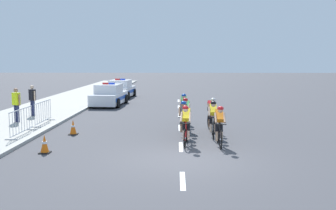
% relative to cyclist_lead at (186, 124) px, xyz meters
% --- Properties ---
extents(ground_plane, '(160.00, 160.00, 0.00)m').
position_rel_cyclist_lead_xyz_m(ground_plane, '(-0.19, -2.13, -0.79)').
color(ground_plane, '#424247').
extents(sidewalk_slab, '(4.84, 60.00, 0.12)m').
position_rel_cyclist_lead_xyz_m(sidewalk_slab, '(-8.48, 11.87, -0.73)').
color(sidewalk_slab, '#A3A099').
rests_on(sidewalk_slab, ground).
extents(kerb_edge, '(0.16, 60.00, 0.13)m').
position_rel_cyclist_lead_xyz_m(kerb_edge, '(-6.14, 11.87, -0.72)').
color(kerb_edge, '#9E9E99').
rests_on(kerb_edge, ground).
extents(lane_markings_centre, '(0.14, 21.60, 0.01)m').
position_rel_cyclist_lead_xyz_m(lane_markings_centre, '(-0.19, 5.73, -0.78)').
color(lane_markings_centre, white).
rests_on(lane_markings_centre, ground).
extents(cyclist_lead, '(0.45, 1.72, 1.56)m').
position_rel_cyclist_lead_xyz_m(cyclist_lead, '(0.00, 0.00, 0.00)').
color(cyclist_lead, black).
rests_on(cyclist_lead, ground).
extents(cyclist_second, '(0.42, 1.72, 1.56)m').
position_rel_cyclist_lead_xyz_m(cyclist_second, '(1.22, -0.17, 0.00)').
color(cyclist_second, black).
rests_on(cyclist_second, ground).
extents(cyclist_third, '(0.42, 1.72, 1.56)m').
position_rel_cyclist_lead_xyz_m(cyclist_third, '(-0.07, 1.54, 0.00)').
color(cyclist_third, black).
rests_on(cyclist_third, ground).
extents(cyclist_fourth, '(0.43, 1.72, 1.56)m').
position_rel_cyclist_lead_xyz_m(cyclist_fourth, '(1.14, 1.55, 0.00)').
color(cyclist_fourth, black).
rests_on(cyclist_fourth, ground).
extents(cyclist_fifth, '(0.45, 1.72, 1.56)m').
position_rel_cyclist_lead_xyz_m(cyclist_fifth, '(0.06, 2.79, 0.00)').
color(cyclist_fifth, black).
rests_on(cyclist_fifth, ground).
extents(cyclist_sixth, '(0.46, 1.72, 1.56)m').
position_rel_cyclist_lead_xyz_m(cyclist_sixth, '(1.21, 2.84, 0.00)').
color(cyclist_sixth, black).
rests_on(cyclist_sixth, ground).
extents(cyclist_seventh, '(0.42, 1.72, 1.56)m').
position_rel_cyclist_lead_xyz_m(cyclist_seventh, '(0.01, 4.89, 0.00)').
color(cyclist_seventh, black).
rests_on(cyclist_seventh, ground).
extents(police_car_nearest, '(2.22, 4.51, 1.59)m').
position_rel_cyclist_lead_xyz_m(police_car_nearest, '(-5.01, 12.47, -0.11)').
color(police_car_nearest, white).
rests_on(police_car_nearest, ground).
extents(police_car_second, '(2.25, 4.52, 1.59)m').
position_rel_cyclist_lead_xyz_m(police_car_second, '(-5.01, 17.99, -0.11)').
color(police_car_second, white).
rests_on(police_car_second, ground).
extents(crowd_barrier_front, '(0.51, 2.32, 1.07)m').
position_rel_cyclist_lead_xyz_m(crowd_barrier_front, '(-6.68, 1.29, -0.14)').
color(crowd_barrier_front, '#B7BABF').
rests_on(crowd_barrier_front, sidewalk_slab).
extents(crowd_barrier_middle, '(0.53, 2.32, 1.07)m').
position_rel_cyclist_lead_xyz_m(crowd_barrier_middle, '(-6.75, 4.08, -0.14)').
color(crowd_barrier_middle, '#B7BABF').
rests_on(crowd_barrier_middle, sidewalk_slab).
extents(traffic_cone_near, '(0.36, 0.36, 0.64)m').
position_rel_cyclist_lead_xyz_m(traffic_cone_near, '(-4.75, 1.96, -0.48)').
color(traffic_cone_near, black).
rests_on(traffic_cone_near, ground).
extents(traffic_cone_mid, '(0.36, 0.36, 0.64)m').
position_rel_cyclist_lead_xyz_m(traffic_cone_mid, '(-4.86, -1.34, -0.48)').
color(traffic_cone_mid, black).
rests_on(traffic_cone_mid, ground).
extents(spectator_closest, '(0.50, 0.36, 1.68)m').
position_rel_cyclist_lead_xyz_m(spectator_closest, '(-8.19, 4.48, 0.30)').
color(spectator_closest, '#23284C').
rests_on(spectator_closest, sidewalk_slab).
extents(spectator_middle, '(0.46, 0.39, 1.68)m').
position_rel_cyclist_lead_xyz_m(spectator_middle, '(-8.19, 6.60, 0.30)').
color(spectator_middle, '#23284C').
rests_on(spectator_middle, sidewalk_slab).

